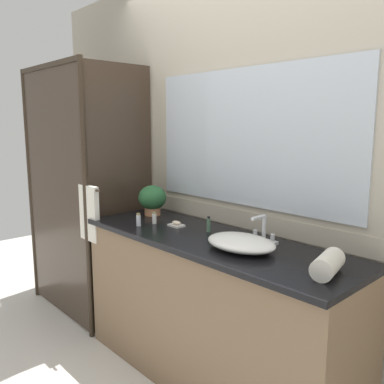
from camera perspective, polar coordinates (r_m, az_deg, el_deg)
ground_plane at (r=2.74m, az=2.34°, el=-24.85°), size 8.00×8.00×0.00m
wall_back_with_mirror at (r=2.53m, az=8.08°, el=3.89°), size 4.40×0.06×2.60m
vanity_cabinet at (r=2.52m, az=2.58°, el=-16.29°), size 1.80×0.58×0.90m
shower_enclosure at (r=3.24m, az=-16.11°, el=-0.16°), size 1.20×0.59×2.00m
sink_basin at (r=2.15m, az=6.91°, el=-7.09°), size 0.40×0.29×0.07m
faucet at (r=2.28m, az=9.96°, el=-5.79°), size 0.17×0.13×0.16m
potted_plant at (r=2.91m, az=-5.61°, el=-0.95°), size 0.20×0.20×0.22m
soap_dish at (r=2.60m, az=-2.22°, el=-4.55°), size 0.10×0.07×0.04m
amenity_bottle_conditioner at (r=2.47m, az=2.36°, el=-4.60°), size 0.02×0.02×0.10m
amenity_bottle_shampoo at (r=2.68m, az=-5.34°, el=-3.67°), size 0.03×0.03×0.08m
amenity_bottle_lotion at (r=2.63m, az=-7.55°, el=-3.92°), size 0.03×0.03×0.08m
rolled_towel_near_edge at (r=1.87m, az=18.58°, el=-9.63°), size 0.15×0.23×0.10m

